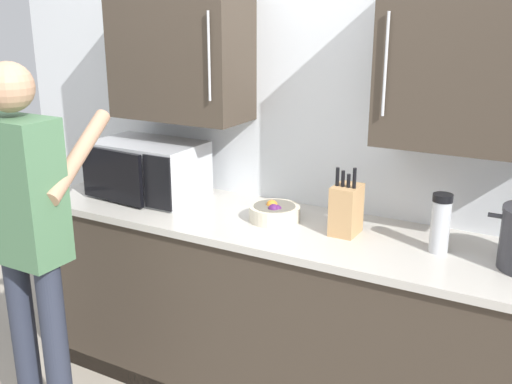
{
  "coord_description": "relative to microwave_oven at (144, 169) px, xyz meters",
  "views": [
    {
      "loc": [
        1.13,
        -1.57,
        1.89
      ],
      "look_at": [
        -0.15,
        0.7,
        1.09
      ],
      "focal_mm": 41.94,
      "sensor_mm": 36.0,
      "label": 1
    }
  ],
  "objects": [
    {
      "name": "person_figure",
      "position": [
        0.01,
        -0.78,
        -0.07
      ],
      "size": [
        0.44,
        0.59,
        1.7
      ],
      "color": "#282D3D",
      "rests_on": "ground_plane"
    },
    {
      "name": "thermos_flask",
      "position": [
        1.54,
        -0.02,
        -0.02
      ],
      "size": [
        0.08,
        0.08,
        0.25
      ],
      "color": "#B7BABF",
      "rests_on": "counter_unit"
    },
    {
      "name": "fruit_bowl",
      "position": [
        0.78,
        -0.01,
        -0.1
      ],
      "size": [
        0.24,
        0.24,
        0.1
      ],
      "color": "beige",
      "rests_on": "counter_unit"
    },
    {
      "name": "back_wall_tiled",
      "position": [
        0.87,
        0.28,
        0.3
      ],
      "size": [
        3.87,
        0.44,
        2.58
      ],
      "color": "silver",
      "rests_on": "ground_plane"
    },
    {
      "name": "counter_unit",
      "position": [
        0.87,
        -0.04,
        -0.61
      ],
      "size": [
        2.7,
        0.65,
        0.94
      ],
      "color": "#3D3328",
      "rests_on": "ground_plane"
    },
    {
      "name": "microwave_oven",
      "position": [
        0.0,
        0.0,
        0.0
      ],
      "size": [
        0.56,
        0.4,
        0.29
      ],
      "color": "#B7BABF",
      "rests_on": "counter_unit"
    },
    {
      "name": "knife_block",
      "position": [
        1.13,
        -0.01,
        -0.03
      ],
      "size": [
        0.11,
        0.15,
        0.31
      ],
      "color": "tan",
      "rests_on": "counter_unit"
    }
  ]
}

